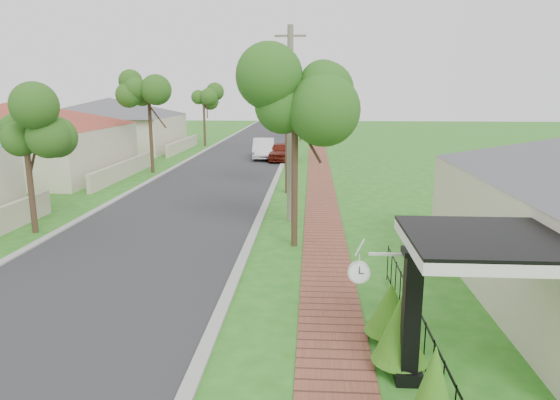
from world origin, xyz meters
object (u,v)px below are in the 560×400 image
(parked_car_white, at_px, (264,149))
(station_clock, at_px, (361,271))
(utility_pole, at_px, (290,125))
(parked_car_red, at_px, (281,152))
(near_tree, at_px, (295,99))
(porch_post, at_px, (411,324))

(parked_car_white, bearing_deg, station_clock, -85.54)
(utility_pole, distance_m, station_clock, 11.18)
(parked_car_red, distance_m, utility_pole, 18.10)
(near_tree, xyz_separation_m, utility_pole, (-0.31, 3.27, -1.07))
(parked_car_red, distance_m, station_clock, 28.84)
(near_tree, distance_m, station_clock, 8.30)
(porch_post, bearing_deg, parked_car_white, 100.38)
(porch_post, relative_size, parked_car_red, 0.62)
(porch_post, xyz_separation_m, parked_car_red, (-4.15, 29.03, -0.43))
(near_tree, xyz_separation_m, station_clock, (1.49, -7.60, -2.97))
(station_clock, bearing_deg, parked_car_red, 96.56)
(porch_post, height_order, parked_car_white, porch_post)
(porch_post, distance_m, station_clock, 1.26)
(parked_car_white, xyz_separation_m, utility_pole, (2.89, -19.03, 3.08))
(station_clock, bearing_deg, utility_pole, 99.39)
(utility_pole, height_order, station_clock, utility_pole)
(near_tree, height_order, utility_pole, utility_pole)
(porch_post, bearing_deg, parked_car_red, 98.14)
(porch_post, distance_m, parked_car_red, 29.33)
(porch_post, relative_size, parked_car_white, 0.54)
(parked_car_red, height_order, utility_pole, utility_pole)
(near_tree, bearing_deg, parked_car_red, 94.89)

